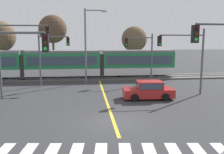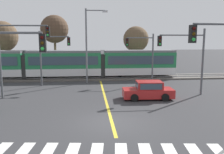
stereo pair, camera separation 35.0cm
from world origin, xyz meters
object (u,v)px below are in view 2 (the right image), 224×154
object	(u,v)px
traffic_light_mid_right	(187,52)
bare_tree_east	(136,39)
traffic_light_mid_left	(16,47)
sedan_crossing	(148,91)
street_lamp_centre	(89,41)
light_rail_tram	(65,63)
bare_tree_west	(54,29)
traffic_light_far_right	(143,51)
bare_tree_far_west	(2,37)
traffic_light_far_left	(51,51)

from	to	relation	value
traffic_light_mid_right	bare_tree_east	bearing A→B (deg)	95.62
traffic_light_mid_left	sedan_crossing	bearing A→B (deg)	-6.95
traffic_light_mid_left	street_lamp_centre	world-z (taller)	street_lamp_centre
light_rail_tram	sedan_crossing	size ratio (longest dim) A/B	6.57
bare_tree_west	street_lamp_centre	bearing A→B (deg)	-56.41
sedan_crossing	traffic_light_mid_left	world-z (taller)	traffic_light_mid_left
traffic_light_mid_right	traffic_light_far_right	size ratio (longest dim) A/B	1.05
light_rail_tram	traffic_light_mid_right	xyz separation A→B (m)	(11.70, -9.90, 1.84)
sedan_crossing	bare_tree_far_west	bearing A→B (deg)	136.17
street_lamp_centre	bare_tree_west	xyz separation A→B (m)	(-4.74, 7.13, 1.56)
sedan_crossing	bare_tree_east	world-z (taller)	bare_tree_east
bare_tree_far_west	bare_tree_west	bearing A→B (deg)	-9.81
street_lamp_centre	bare_tree_east	size ratio (longest dim) A/B	1.20
traffic_light_mid_right	traffic_light_far_left	distance (m)	13.83
light_rail_tram	street_lamp_centre	xyz separation A→B (m)	(3.03, -2.92, 2.75)
bare_tree_far_west	bare_tree_east	world-z (taller)	bare_tree_far_west
traffic_light_mid_right	bare_tree_west	bearing A→B (deg)	133.53
traffic_light_mid_left	street_lamp_centre	distance (m)	9.03
traffic_light_far_left	bare_tree_west	world-z (taller)	bare_tree_west
traffic_light_far_left	bare_tree_far_west	distance (m)	12.99
traffic_light_mid_right	traffic_light_far_left	world-z (taller)	traffic_light_mid_right
traffic_light_far_right	bare_tree_east	distance (m)	9.39
street_lamp_centre	bare_tree_far_west	distance (m)	14.91
bare_tree_east	light_rail_tram	bearing A→B (deg)	-150.60
traffic_light_far_right	bare_tree_far_west	xyz separation A→B (m)	(-18.46, 9.04, 1.69)
sedan_crossing	traffic_light_mid_right	bearing A→B (deg)	16.55
traffic_light_mid_right	bare_tree_west	xyz separation A→B (m)	(-13.41, 14.11, 2.48)
traffic_light_far_left	bare_tree_west	size ratio (longest dim) A/B	0.70
traffic_light_far_right	bare_tree_far_west	distance (m)	20.62
traffic_light_mid_right	bare_tree_east	xyz separation A→B (m)	(-1.54, 15.63, 1.11)
sedan_crossing	traffic_light_far_left	bearing A→B (deg)	143.43
light_rail_tram	traffic_light_mid_left	bearing A→B (deg)	-106.82
sedan_crossing	bare_tree_west	xyz separation A→B (m)	(-9.67, 15.22, 5.66)
traffic_light_mid_right	traffic_light_far_left	xyz separation A→B (m)	(-12.68, 5.53, -0.11)
traffic_light_mid_left	street_lamp_centre	bearing A→B (deg)	48.60
street_lamp_centre	bare_tree_west	size ratio (longest dim) A/B	1.00
traffic_light_far_left	bare_tree_east	size ratio (longest dim) A/B	0.84
traffic_light_mid_left	bare_tree_west	xyz separation A→B (m)	(1.22, 13.89, 2.03)
traffic_light_mid_left	bare_tree_far_west	bearing A→B (deg)	112.57
sedan_crossing	street_lamp_centre	xyz separation A→B (m)	(-4.94, 8.09, 4.10)
traffic_light_mid_left	traffic_light_mid_right	distance (m)	14.64
street_lamp_centre	light_rail_tram	bearing A→B (deg)	136.09
bare_tree_far_west	bare_tree_east	xyz separation A→B (m)	(19.41, 0.21, -0.38)
light_rail_tram	bare_tree_east	distance (m)	12.04
street_lamp_centre	sedan_crossing	bearing A→B (deg)	-58.60
sedan_crossing	street_lamp_centre	size ratio (longest dim) A/B	0.51
traffic_light_far_right	bare_tree_far_west	world-z (taller)	bare_tree_far_west
traffic_light_far_left	bare_tree_east	xyz separation A→B (m)	(11.14, 10.10, 1.22)
light_rail_tram	street_lamp_centre	world-z (taller)	street_lamp_centre
bare_tree_west	bare_tree_east	xyz separation A→B (m)	(11.87, 1.52, -1.37)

